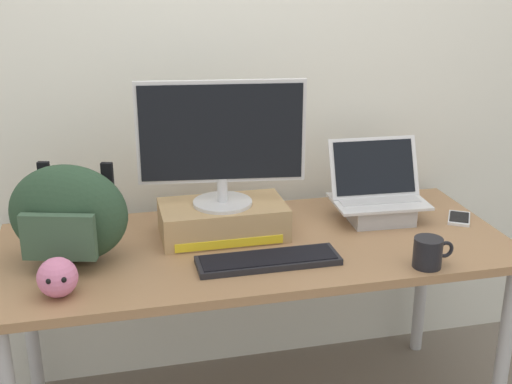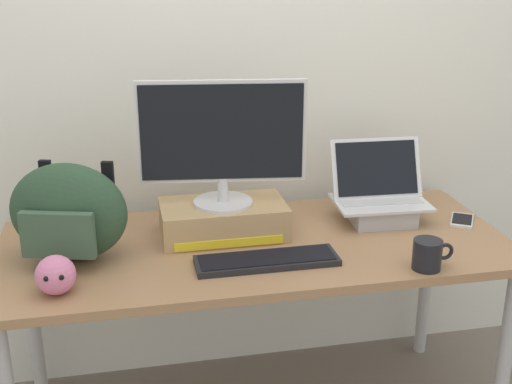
{
  "view_description": "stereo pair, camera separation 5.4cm",
  "coord_description": "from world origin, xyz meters",
  "px_view_note": "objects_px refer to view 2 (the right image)",
  "views": [
    {
      "loc": [
        -0.47,
        -2.01,
        1.64
      ],
      "look_at": [
        0.0,
        0.0,
        0.9
      ],
      "focal_mm": 46.98,
      "sensor_mm": 36.0,
      "label": 1
    },
    {
      "loc": [
        -0.42,
        -2.02,
        1.64
      ],
      "look_at": [
        0.0,
        0.0,
        0.9
      ],
      "focal_mm": 46.98,
      "sensor_mm": 36.0,
      "label": 2
    }
  ],
  "objects_px": {
    "coffee_mug": "(428,254)",
    "cell_phone": "(462,220)",
    "toner_box_yellow": "(223,220)",
    "external_keyboard": "(267,260)",
    "messenger_backpack": "(68,213)",
    "plush_toy": "(56,275)",
    "desktop_monitor": "(222,141)",
    "open_laptop": "(380,204)"
  },
  "relations": [
    {
      "from": "coffee_mug",
      "to": "cell_phone",
      "type": "bearing_deg",
      "value": 48.32
    },
    {
      "from": "toner_box_yellow",
      "to": "coffee_mug",
      "type": "height_order",
      "value": "toner_box_yellow"
    },
    {
      "from": "external_keyboard",
      "to": "toner_box_yellow",
      "type": "bearing_deg",
      "value": 110.92
    },
    {
      "from": "toner_box_yellow",
      "to": "coffee_mug",
      "type": "xyz_separation_m",
      "value": [
        0.57,
        -0.38,
        -0.01
      ]
    },
    {
      "from": "messenger_backpack",
      "to": "coffee_mug",
      "type": "distance_m",
      "value": 1.12
    },
    {
      "from": "toner_box_yellow",
      "to": "external_keyboard",
      "type": "distance_m",
      "value": 0.27
    },
    {
      "from": "external_keyboard",
      "to": "plush_toy",
      "type": "relative_size",
      "value": 3.92
    },
    {
      "from": "external_keyboard",
      "to": "plush_toy",
      "type": "bearing_deg",
      "value": -174.17
    },
    {
      "from": "coffee_mug",
      "to": "cell_phone",
      "type": "xyz_separation_m",
      "value": [
        0.29,
        0.33,
        -0.04
      ]
    },
    {
      "from": "desktop_monitor",
      "to": "cell_phone",
      "type": "relative_size",
      "value": 3.64
    },
    {
      "from": "open_laptop",
      "to": "coffee_mug",
      "type": "bearing_deg",
      "value": -87.7
    },
    {
      "from": "coffee_mug",
      "to": "plush_toy",
      "type": "height_order",
      "value": "plush_toy"
    },
    {
      "from": "open_laptop",
      "to": "external_keyboard",
      "type": "bearing_deg",
      "value": -147.25
    },
    {
      "from": "open_laptop",
      "to": "external_keyboard",
      "type": "height_order",
      "value": "open_laptop"
    },
    {
      "from": "external_keyboard",
      "to": "coffee_mug",
      "type": "relative_size",
      "value": 3.42
    },
    {
      "from": "external_keyboard",
      "to": "messenger_backpack",
      "type": "xyz_separation_m",
      "value": [
        -0.6,
        0.16,
        0.15
      ]
    },
    {
      "from": "toner_box_yellow",
      "to": "desktop_monitor",
      "type": "xyz_separation_m",
      "value": [
        -0.0,
        -0.0,
        0.28
      ]
    },
    {
      "from": "toner_box_yellow",
      "to": "cell_phone",
      "type": "height_order",
      "value": "toner_box_yellow"
    },
    {
      "from": "messenger_backpack",
      "to": "coffee_mug",
      "type": "relative_size",
      "value": 3.09
    },
    {
      "from": "desktop_monitor",
      "to": "messenger_backpack",
      "type": "relative_size",
      "value": 1.36
    },
    {
      "from": "external_keyboard",
      "to": "coffee_mug",
      "type": "height_order",
      "value": "coffee_mug"
    },
    {
      "from": "plush_toy",
      "to": "coffee_mug",
      "type": "bearing_deg",
      "value": -3.48
    },
    {
      "from": "cell_phone",
      "to": "plush_toy",
      "type": "height_order",
      "value": "plush_toy"
    },
    {
      "from": "messenger_backpack",
      "to": "plush_toy",
      "type": "bearing_deg",
      "value": -82.28
    },
    {
      "from": "cell_phone",
      "to": "open_laptop",
      "type": "bearing_deg",
      "value": -164.97
    },
    {
      "from": "external_keyboard",
      "to": "cell_phone",
      "type": "height_order",
      "value": "external_keyboard"
    },
    {
      "from": "coffee_mug",
      "to": "cell_phone",
      "type": "relative_size",
      "value": 0.87
    },
    {
      "from": "toner_box_yellow",
      "to": "desktop_monitor",
      "type": "bearing_deg",
      "value": -100.6
    },
    {
      "from": "open_laptop",
      "to": "external_keyboard",
      "type": "distance_m",
      "value": 0.56
    },
    {
      "from": "open_laptop",
      "to": "plush_toy",
      "type": "relative_size",
      "value": 2.98
    },
    {
      "from": "toner_box_yellow",
      "to": "open_laptop",
      "type": "relative_size",
      "value": 1.24
    },
    {
      "from": "cell_phone",
      "to": "messenger_backpack",
      "type": "bearing_deg",
      "value": -147.54
    },
    {
      "from": "toner_box_yellow",
      "to": "plush_toy",
      "type": "distance_m",
      "value": 0.62
    },
    {
      "from": "messenger_backpack",
      "to": "toner_box_yellow",
      "type": "bearing_deg",
      "value": 26.23
    },
    {
      "from": "external_keyboard",
      "to": "plush_toy",
      "type": "xyz_separation_m",
      "value": [
        -0.63,
        -0.07,
        0.05
      ]
    },
    {
      "from": "open_laptop",
      "to": "desktop_monitor",
      "type": "bearing_deg",
      "value": -174.51
    },
    {
      "from": "desktop_monitor",
      "to": "open_laptop",
      "type": "relative_size",
      "value": 1.61
    },
    {
      "from": "cell_phone",
      "to": "plush_toy",
      "type": "xyz_separation_m",
      "value": [
        -1.4,
        -0.26,
        0.05
      ]
    },
    {
      "from": "plush_toy",
      "to": "messenger_backpack",
      "type": "bearing_deg",
      "value": 81.9
    },
    {
      "from": "coffee_mug",
      "to": "cell_phone",
      "type": "distance_m",
      "value": 0.44
    },
    {
      "from": "desktop_monitor",
      "to": "messenger_backpack",
      "type": "xyz_separation_m",
      "value": [
        -0.5,
        -0.09,
        -0.18
      ]
    },
    {
      "from": "desktop_monitor",
      "to": "cell_phone",
      "type": "distance_m",
      "value": 0.93
    }
  ]
}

